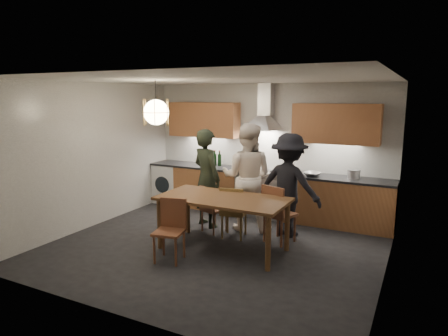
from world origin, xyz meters
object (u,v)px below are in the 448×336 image
at_px(chair_front, 171,225).
at_px(person_right, 289,185).
at_px(dining_table, 223,204).
at_px(mixing_bowl, 312,174).
at_px(wine_bottles, 210,158).
at_px(stock_pot, 354,174).
at_px(chair_back_left, 211,206).
at_px(person_mid, 247,177).
at_px(person_left, 207,178).

height_order(chair_front, person_right, person_right).
xyz_separation_m(dining_table, chair_front, (-0.51, -0.66, -0.23)).
height_order(person_right, mixing_bowl, person_right).
xyz_separation_m(chair_front, wine_bottles, (-0.87, 2.75, 0.55)).
bearing_deg(stock_pot, chair_back_left, -146.52).
bearing_deg(chair_back_left, mixing_bowl, -118.05).
bearing_deg(mixing_bowl, person_mid, -139.02).
relative_size(dining_table, chair_back_left, 2.40).
height_order(mixing_bowl, stock_pot, stock_pot).
height_order(person_left, wine_bottles, person_left).
bearing_deg(wine_bottles, person_right, -25.75).
bearing_deg(dining_table, wine_bottles, 123.62).
distance_m(dining_table, chair_front, 0.86).
height_order(dining_table, person_mid, person_mid).
bearing_deg(chair_back_left, stock_pot, -126.61).
distance_m(dining_table, stock_pot, 2.58).
distance_m(person_mid, mixing_bowl, 1.26).
distance_m(person_right, mixing_bowl, 0.82).
bearing_deg(chair_front, dining_table, 40.46).
bearing_deg(person_mid, person_right, 171.65).
xyz_separation_m(mixing_bowl, stock_pot, (0.71, 0.13, 0.04)).
bearing_deg(person_left, stock_pot, -131.69).
height_order(dining_table, chair_front, chair_front).
bearing_deg(chair_back_left, person_left, -30.72).
distance_m(dining_table, mixing_bowl, 2.10).
bearing_deg(person_left, chair_back_left, 152.88).
relative_size(chair_back_left, wine_bottles, 1.55).
xyz_separation_m(chair_front, mixing_bowl, (1.39, 2.55, 0.43)).
distance_m(chair_back_left, stock_pot, 2.61).
bearing_deg(wine_bottles, dining_table, -56.66).
bearing_deg(person_right, dining_table, 65.72).
distance_m(stock_pot, wine_bottles, 2.97).
relative_size(person_left, person_mid, 0.94).
distance_m(chair_back_left, wine_bottles, 1.81).
bearing_deg(person_left, chair_front, 123.93).
bearing_deg(chair_front, wine_bottles, 95.81).
bearing_deg(wine_bottles, stock_pot, -1.53).
bearing_deg(dining_table, chair_front, -127.51).
bearing_deg(dining_table, chair_back_left, 132.19).
distance_m(mixing_bowl, stock_pot, 0.72).
bearing_deg(mixing_bowl, chair_front, -118.62).
relative_size(chair_front, mixing_bowl, 2.83).
bearing_deg(chair_back_left, person_mid, -116.02).
height_order(person_right, stock_pot, person_right).
height_order(person_mid, mixing_bowl, person_mid).
height_order(chair_back_left, person_right, person_right).
height_order(person_left, mixing_bowl, person_left).
distance_m(chair_back_left, person_right, 1.39).
bearing_deg(person_mid, stock_pot, -161.01).
bearing_deg(chair_front, stock_pot, 40.11).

